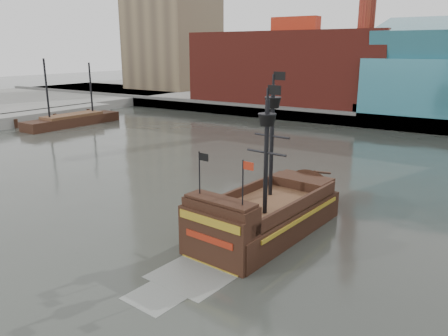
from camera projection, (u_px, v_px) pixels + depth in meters
The scene contains 6 objects.
ground at pixel (116, 287), 25.74m from camera, with size 400.00×400.00×0.00m, color #2A2D27.
promenade_far at pixel (417, 106), 99.58m from camera, with size 220.00×60.00×2.00m, color slate.
seawall at pixel (385, 122), 75.74m from camera, with size 220.00×1.00×2.60m, color #4C4C49.
pier at pixel (16, 119), 80.41m from camera, with size 6.00×40.00×2.00m, color slate.
pirate_ship at pixel (265, 219), 32.90m from camera, with size 6.65×17.55×12.84m.
docked_vessel at pixel (73, 121), 79.70m from camera, with size 4.53×18.61×12.60m.
Camera 1 is at (17.96, -15.68, 13.56)m, focal length 35.00 mm.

